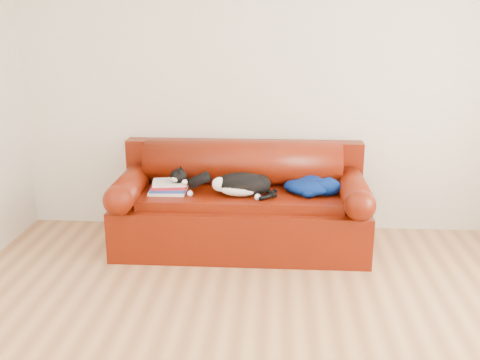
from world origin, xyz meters
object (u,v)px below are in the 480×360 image
at_px(cat, 241,185).
at_px(blanket, 311,186).
at_px(sofa_base, 241,220).
at_px(book_stack, 169,187).

xyz_separation_m(cat, blanket, (0.58, 0.11, -0.03)).
relative_size(sofa_base, cat, 3.19).
distance_m(book_stack, cat, 0.61).
bearing_deg(book_stack, sofa_base, 8.14).
bearing_deg(blanket, sofa_base, 178.64).
relative_size(sofa_base, book_stack, 6.87).
xyz_separation_m(sofa_base, blanket, (0.59, -0.01, 0.32)).
xyz_separation_m(sofa_base, cat, (0.01, -0.13, 0.35)).
distance_m(cat, blanket, 0.59).
bearing_deg(cat, book_stack, 175.86).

